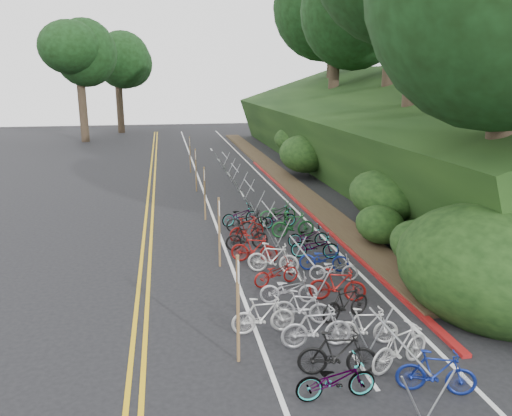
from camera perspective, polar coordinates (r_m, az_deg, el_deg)
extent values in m
plane|color=black|center=(13.20, -4.28, -14.68)|extent=(120.00, 120.00, 0.00)
cube|color=gold|center=(22.41, -12.61, -2.36)|extent=(0.12, 80.00, 0.01)
cube|color=gold|center=(22.40, -11.84, -2.33)|extent=(0.12, 80.00, 0.01)
cube|color=silver|center=(22.49, -4.57, -1.98)|extent=(0.12, 80.00, 0.01)
cube|color=silver|center=(23.27, 5.77, -1.43)|extent=(0.12, 80.00, 0.01)
cube|color=silver|center=(12.21, 12.21, -17.64)|extent=(0.10, 1.60, 0.01)
cube|color=silver|center=(17.27, 4.58, -7.28)|extent=(0.10, 1.60, 0.01)
cube|color=silver|center=(22.79, 0.69, -1.71)|extent=(0.10, 1.60, 0.01)
cube|color=silver|center=(28.51, -1.65, 1.67)|extent=(0.10, 1.60, 0.01)
cube|color=silver|center=(34.32, -3.20, 3.91)|extent=(0.10, 1.60, 0.01)
cube|color=silver|center=(40.19, -4.31, 5.50)|extent=(0.10, 1.60, 0.01)
cube|color=silver|center=(46.09, -5.14, 6.68)|extent=(0.10, 1.60, 0.01)
cube|color=maroon|center=(25.25, 5.61, -0.02)|extent=(0.25, 28.00, 0.10)
cube|color=black|center=(36.69, 13.25, 8.67)|extent=(12.32, 44.00, 9.11)
cube|color=#382819|center=(34.87, 2.20, 4.23)|extent=(1.40, 44.00, 0.16)
ellipsoid|color=#284C19|center=(17.54, 18.60, -4.08)|extent=(2.00, 2.80, 1.60)
ellipsoid|color=#284C19|center=(22.04, 14.34, 1.41)|extent=(2.60, 3.64, 2.08)
ellipsoid|color=#284C19|center=(27.82, 11.54, 5.22)|extent=(2.20, 3.08, 1.76)
ellipsoid|color=#284C19|center=(33.05, 5.37, 6.19)|extent=(3.00, 4.20, 2.40)
ellipsoid|color=#284C19|center=(38.95, 3.96, 7.77)|extent=(2.40, 3.36, 1.92)
ellipsoid|color=#284C19|center=(43.05, 4.34, 9.35)|extent=(2.80, 3.92, 2.24)
ellipsoid|color=#284C19|center=(20.04, 13.98, -1.82)|extent=(1.80, 2.52, 1.44)
ellipsoid|color=#284C19|center=(31.71, 10.26, 7.55)|extent=(3.20, 4.48, 2.56)
ellipsoid|color=black|center=(15.94, 25.50, -6.04)|extent=(5.28, 6.16, 3.52)
cylinder|color=#2D2319|center=(18.09, 25.85, 5.96)|extent=(0.82, 0.82, 5.93)
cylinder|color=#2D2319|center=(26.40, 17.36, 12.94)|extent=(0.86, 0.86, 6.84)
cylinder|color=#2D2319|center=(34.68, 15.04, 15.31)|extent=(0.91, 0.91, 7.75)
cylinder|color=#2D2319|center=(41.73, 8.86, 13.98)|extent=(0.84, 0.84, 6.38)
ellipsoid|color=black|center=(42.06, 9.19, 21.82)|extent=(8.51, 8.51, 8.09)
cylinder|color=#2D2319|center=(50.11, 8.62, 15.42)|extent=(0.89, 0.89, 7.30)
cylinder|color=#2D2319|center=(54.12, -19.13, 10.30)|extent=(0.82, 0.82, 5.93)
ellipsoid|color=black|center=(54.04, -19.63, 15.99)|extent=(8.11, 8.11, 7.70)
cylinder|color=#2D2319|center=(61.74, -15.26, 10.84)|extent=(0.79, 0.79, 5.47)
ellipsoid|color=black|center=(61.63, -15.58, 15.34)|extent=(7.09, 7.09, 6.74)
cylinder|color=gray|center=(11.38, 15.78, -14.05)|extent=(0.05, 2.86, 0.05)
cylinder|color=gray|center=(10.56, 17.44, -20.19)|extent=(0.56, 0.04, 1.09)
cylinder|color=gray|center=(10.80, 20.23, -19.56)|extent=(0.56, 0.04, 1.09)
cylinder|color=gray|center=(12.59, 11.72, -13.66)|extent=(0.56, 0.04, 1.09)
cylinder|color=gray|center=(12.80, 14.11, -13.32)|extent=(0.56, 0.04, 1.09)
cylinder|color=gray|center=(15.94, 5.24, -4.81)|extent=(0.05, 3.00, 0.05)
cylinder|color=gray|center=(14.83, 5.60, -8.76)|extent=(0.58, 0.04, 1.13)
cylinder|color=gray|center=(14.98, 7.69, -8.57)|extent=(0.58, 0.04, 1.13)
cylinder|color=gray|center=(17.34, 3.06, -5.14)|extent=(0.58, 0.04, 1.13)
cylinder|color=gray|center=(17.47, 4.85, -5.02)|extent=(0.58, 0.04, 1.13)
cylinder|color=gray|center=(20.57, 1.50, -0.22)|extent=(0.05, 3.00, 0.05)
cylinder|color=gray|center=(19.37, 1.54, -2.96)|extent=(0.58, 0.04, 1.13)
cylinder|color=gray|center=(19.49, 3.15, -2.87)|extent=(0.58, 0.04, 1.13)
cylinder|color=gray|center=(22.00, 0.03, -0.77)|extent=(0.58, 0.04, 1.13)
cylinder|color=gray|center=(22.10, 1.45, -0.70)|extent=(0.58, 0.04, 1.13)
cylinder|color=gray|center=(25.35, -0.84, 2.67)|extent=(0.05, 3.00, 0.05)
cylinder|color=gray|center=(24.09, -0.93, 0.61)|extent=(0.58, 0.04, 1.13)
cylinder|color=gray|center=(24.19, 0.38, 0.67)|extent=(0.58, 0.04, 1.13)
cylinder|color=gray|center=(26.78, -1.93, 2.06)|extent=(0.58, 0.04, 1.13)
cylinder|color=gray|center=(26.87, -0.75, 2.11)|extent=(0.58, 0.04, 1.13)
cylinder|color=gray|center=(30.20, -2.44, 4.63)|extent=(0.05, 3.00, 0.05)
cylinder|color=gray|center=(28.91, -2.59, 3.01)|extent=(0.58, 0.04, 1.13)
cylinder|color=gray|center=(28.99, -1.49, 3.05)|extent=(0.58, 0.04, 1.13)
cylinder|color=gray|center=(31.63, -3.29, 4.03)|extent=(0.58, 0.04, 1.13)
cylinder|color=gray|center=(31.70, -2.29, 4.07)|extent=(0.58, 0.04, 1.13)
cylinder|color=gray|center=(35.09, -3.60, 6.05)|extent=(0.05, 3.00, 0.05)
cylinder|color=gray|center=(33.78, -3.77, 4.71)|extent=(0.58, 0.04, 1.13)
cylinder|color=gray|center=(33.85, -2.83, 4.75)|extent=(0.58, 0.04, 1.13)
cylinder|color=gray|center=(36.52, -4.30, 5.47)|extent=(0.58, 0.04, 1.13)
cylinder|color=gray|center=(36.59, -3.42, 5.50)|extent=(0.58, 0.04, 1.13)
cylinder|color=brown|center=(11.63, -2.07, -11.54)|extent=(0.08, 0.08, 2.65)
cube|color=silver|center=(11.24, -2.12, -7.08)|extent=(0.02, 0.40, 0.50)
cylinder|color=brown|center=(17.34, -4.22, -2.81)|extent=(0.08, 0.08, 2.50)
cube|color=silver|center=(17.08, -4.27, 0.07)|extent=(0.02, 0.40, 0.50)
cylinder|color=brown|center=(23.10, -5.88, 1.64)|extent=(0.08, 0.08, 2.50)
cube|color=silver|center=(22.91, -5.94, 3.83)|extent=(0.02, 0.40, 0.50)
cylinder|color=brown|center=(28.96, -6.88, 4.30)|extent=(0.08, 0.08, 2.50)
cube|color=silver|center=(28.81, -6.93, 6.06)|extent=(0.02, 0.40, 0.50)
cylinder|color=brown|center=(34.87, -7.54, 6.06)|extent=(0.08, 0.08, 2.50)
cube|color=silver|center=(34.75, -7.59, 7.53)|extent=(0.02, 0.40, 0.50)
imported|color=beige|center=(13.19, 0.83, -12.17)|extent=(0.47, 1.68, 1.01)
imported|color=slate|center=(10.98, 9.10, -18.75)|extent=(0.60, 1.72, 0.90)
imported|color=navy|center=(11.62, 19.91, -17.23)|extent=(1.02, 1.71, 0.99)
imported|color=black|center=(11.66, 9.29, -16.09)|extent=(0.82, 1.85, 1.08)
imported|color=beige|center=(12.22, 16.16, -15.01)|extent=(1.12, 1.83, 1.06)
imported|color=#9E9EA3|center=(12.64, 6.92, -13.41)|extent=(0.58, 1.80, 1.07)
imported|color=beige|center=(13.00, 12.47, -13.03)|extent=(0.70, 1.68, 0.98)
imported|color=#9E9EA3|center=(13.77, 5.31, -11.17)|extent=(0.93, 1.63, 0.94)
imported|color=black|center=(14.11, 10.23, -10.62)|extent=(0.99, 1.67, 0.97)
imported|color=#9E9EA3|center=(14.86, 3.78, -9.19)|extent=(0.85, 1.78, 0.90)
imported|color=maroon|center=(15.14, 9.29, -8.65)|extent=(0.98, 1.76, 1.02)
imported|color=maroon|center=(16.07, 2.34, -7.39)|extent=(0.96, 1.68, 0.83)
imported|color=#9E9EA3|center=(16.56, 8.87, -6.86)|extent=(0.84, 1.68, 0.84)
imported|color=beige|center=(16.97, 1.97, -5.73)|extent=(1.10, 1.83, 1.06)
imported|color=navy|center=(17.33, 7.78, -5.73)|extent=(1.08, 1.80, 0.89)
imported|color=maroon|center=(17.90, -0.18, -4.67)|extent=(1.05, 1.79, 1.04)
imported|color=slate|center=(18.46, 6.75, -4.33)|extent=(1.12, 1.87, 0.93)
imported|color=black|center=(19.20, -1.05, -3.31)|extent=(0.64, 1.74, 1.02)
imported|color=slate|center=(19.68, 5.97, -3.20)|extent=(0.59, 1.64, 0.85)
imported|color=maroon|center=(20.30, -1.05, -2.37)|extent=(1.02, 1.68, 0.98)
imported|color=#144C1E|center=(20.69, 4.24, -1.92)|extent=(0.57, 1.82, 1.09)
imported|color=black|center=(21.47, -1.03, -1.41)|extent=(0.84, 1.92, 0.98)
imported|color=slate|center=(22.01, 2.59, -1.13)|extent=(0.97, 1.78, 0.89)
imported|color=slate|center=(22.37, -1.84, -0.82)|extent=(1.09, 1.85, 0.92)
imported|color=#144C1E|center=(22.79, 2.50, -0.48)|extent=(1.01, 1.91, 0.96)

